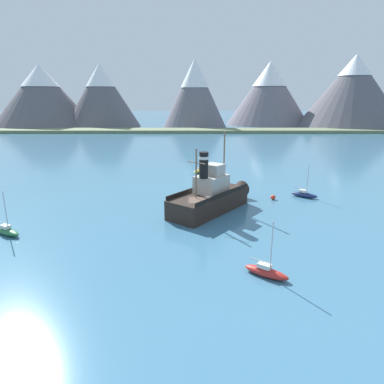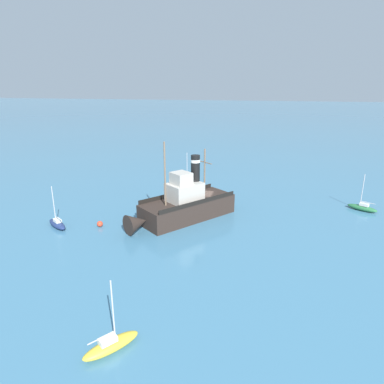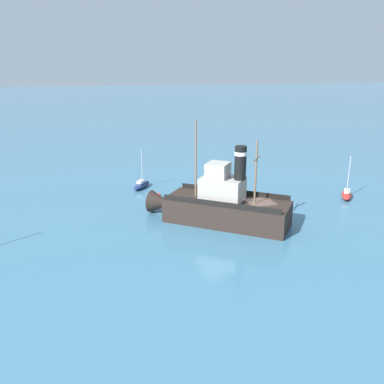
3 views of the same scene
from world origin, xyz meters
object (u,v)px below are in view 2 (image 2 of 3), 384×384
(old_tugboat, at_px, (184,205))
(sailboat_yellow, at_px, (111,345))
(sailboat_red, at_px, (188,179))
(sailboat_navy, at_px, (57,224))
(mooring_buoy, at_px, (100,224))
(sailboat_green, at_px, (362,207))

(old_tugboat, xyz_separation_m, sailboat_yellow, (-0.96, 22.27, -1.40))
(sailboat_red, height_order, sailboat_yellow, same)
(sailboat_yellow, bearing_deg, sailboat_navy, -48.09)
(old_tugboat, height_order, mooring_buoy, old_tugboat)
(sailboat_navy, distance_m, sailboat_green, 38.68)
(mooring_buoy, bearing_deg, old_tugboat, -153.12)
(sailboat_red, distance_m, sailboat_green, 27.23)
(sailboat_navy, relative_size, sailboat_red, 1.00)
(sailboat_red, xyz_separation_m, sailboat_yellow, (-4.51, 39.14, 0.00))
(old_tugboat, distance_m, sailboat_navy, 15.06)
(sailboat_navy, height_order, mooring_buoy, sailboat_navy)
(old_tugboat, distance_m, sailboat_green, 23.74)
(sailboat_red, relative_size, sailboat_yellow, 1.00)
(sailboat_yellow, relative_size, mooring_buoy, 7.15)
(sailboat_navy, height_order, sailboat_yellow, same)
(sailboat_navy, height_order, sailboat_green, same)
(sailboat_red, relative_size, mooring_buoy, 7.15)
(sailboat_navy, relative_size, sailboat_yellow, 1.00)
(sailboat_navy, distance_m, sailboat_red, 24.89)
(old_tugboat, bearing_deg, mooring_buoy, 26.88)
(old_tugboat, distance_m, mooring_buoy, 10.22)
(mooring_buoy, bearing_deg, sailboat_red, -104.30)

